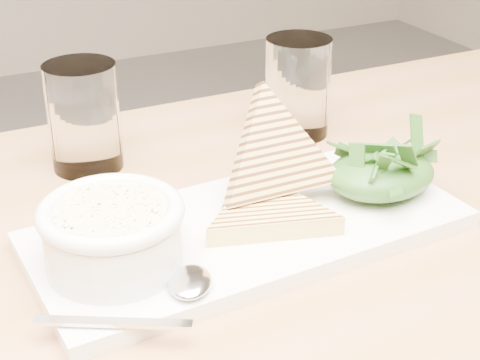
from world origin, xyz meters
name	(u,v)px	position (x,y,z in m)	size (l,w,h in m)	color
table_top	(315,278)	(0.16, 0.11, 0.75)	(1.23, 0.82, 0.04)	#A26A45
table_leg_br	(468,269)	(0.72, 0.47, 0.36)	(0.06, 0.06, 0.73)	#A26A45
platter	(249,229)	(0.12, 0.17, 0.77)	(0.40, 0.18, 0.02)	white
soup_bowl	(113,242)	(-0.01, 0.16, 0.80)	(0.11, 0.11, 0.05)	white
soup	(111,214)	(-0.01, 0.16, 0.83)	(0.10, 0.10, 0.01)	beige
bowl_rim	(111,212)	(-0.01, 0.16, 0.83)	(0.12, 0.12, 0.01)	white
sandwich_flat	(268,213)	(0.14, 0.16, 0.79)	(0.14, 0.14, 0.02)	tan
sandwich_lean	(276,157)	(0.16, 0.19, 0.83)	(0.14, 0.14, 0.08)	tan
salad_base	(381,174)	(0.26, 0.16, 0.80)	(0.11, 0.09, 0.04)	#1C3E13
arugula_pile	(382,169)	(0.26, 0.16, 0.81)	(0.11, 0.10, 0.05)	#274F18
spoon_bowl	(190,282)	(0.03, 0.10, 0.79)	(0.04, 0.05, 0.01)	silver
spoon_handle	(113,322)	(-0.04, 0.08, 0.78)	(0.12, 0.01, 0.00)	silver
glass_near	(84,117)	(0.03, 0.38, 0.82)	(0.08, 0.08, 0.12)	white
glass_far	(297,87)	(0.28, 0.36, 0.82)	(0.08, 0.08, 0.12)	white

